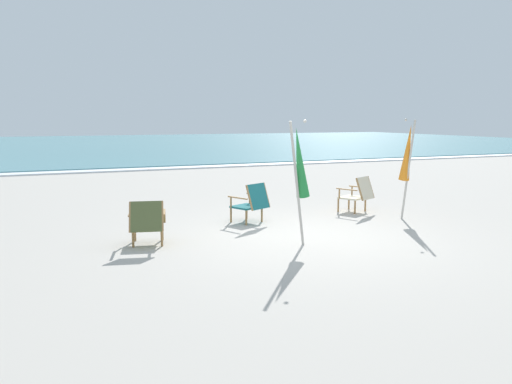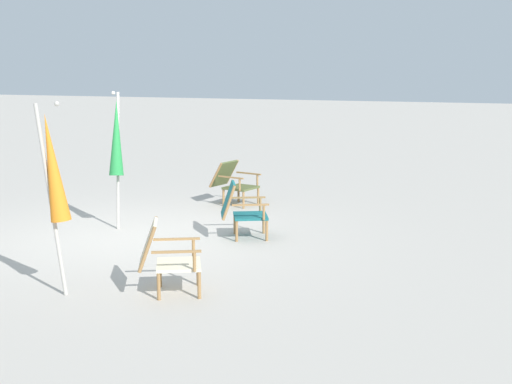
{
  "view_description": "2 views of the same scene",
  "coord_description": "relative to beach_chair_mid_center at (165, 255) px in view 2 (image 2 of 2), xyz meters",
  "views": [
    {
      "loc": [
        -4.19,
        -7.73,
        2.12
      ],
      "look_at": [
        -0.2,
        1.8,
        0.58
      ],
      "focal_mm": 35.0,
      "sensor_mm": 36.0,
      "label": 1
    },
    {
      "loc": [
        8.98,
        5.22,
        2.49
      ],
      "look_at": [
        0.16,
        1.96,
        0.8
      ],
      "focal_mm": 50.0,
      "sensor_mm": 36.0,
      "label": 2
    }
  ],
  "objects": [
    {
      "name": "ground_plane",
      "position": [
        -2.25,
        -1.66,
        -0.43
      ],
      "size": [
        80.0,
        80.0,
        0.0
      ],
      "primitive_type": "plane",
      "color": "#B2AAA0"
    },
    {
      "name": "beach_chair_mid_center",
      "position": [
        0.0,
        0.0,
        0.0
      ],
      "size": [
        0.81,
        0.86,
        0.82
      ],
      "color": "beige",
      "rests_on": "ground"
    },
    {
      "name": "beach_chair_back_right",
      "position": [
        -2.67,
        -0.16,
        0.0
      ],
      "size": [
        0.8,
        0.85,
        0.82
      ],
      "color": "#196066",
      "rests_on": "ground"
    },
    {
      "name": "beach_chair_back_left",
      "position": [
        -4.97,
        -1.21,
        -0.01
      ],
      "size": [
        0.73,
        0.88,
        0.78
      ],
      "color": "#515B33",
      "rests_on": "ground"
    },
    {
      "name": "umbrella_furled_orange",
      "position": [
        0.45,
        -1.07,
        0.95
      ],
      "size": [
        0.28,
        0.38,
        2.12
      ],
      "color": "#B7B2A8",
      "rests_on": "ground"
    },
    {
      "name": "umbrella_furled_green",
      "position": [
        -2.64,
        -2.17,
        0.94
      ],
      "size": [
        0.47,
        0.34,
        2.1
      ],
      "color": "#B7B2A8",
      "rests_on": "ground"
    }
  ]
}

